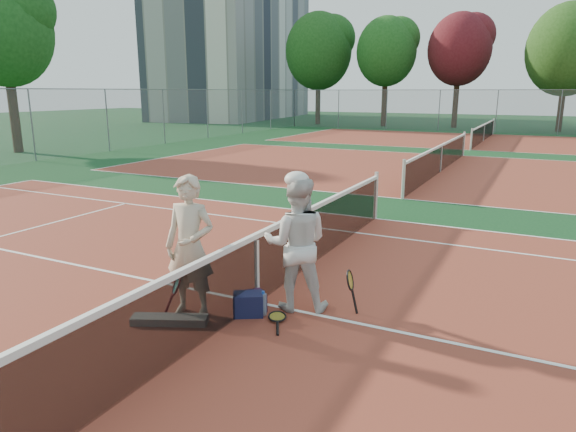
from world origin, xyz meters
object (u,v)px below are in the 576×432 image
Objects in this scene: racket_black_held at (350,292)px; sports_bag_purple at (256,301)px; player_a at (190,247)px; player_b at (296,244)px; racket_red at (177,296)px; apartment_block at (236,48)px; sports_bag_navy at (248,304)px; racket_spare at (277,317)px; water_bottle at (263,304)px; net_main at (257,269)px.

sports_bag_purple is (-1.17, -0.47, -0.17)m from racket_black_held.
player_a is at bearing 21.20° from racket_black_held.
player_b is at bearing 25.97° from player_a.
player_a is 3.34× the size of racket_red.
apartment_block reaches higher than sports_bag_navy.
sports_bag_purple is at bearing 26.99° from player_a.
racket_spare is at bearing 8.35° from player_a.
apartment_block is 53.11m from racket_black_held.
racket_red is (-0.13, -0.16, -0.66)m from player_a.
apartment_block is 11.75× the size of player_a.
racket_black_held reaches higher than water_bottle.
racket_black_held is 1.27m from sports_bag_purple.
racket_black_held reaches higher than racket_spare.
sports_bag_purple is at bearing 145.79° from water_bottle.
net_main reaches higher than racket_spare.
racket_spare is 0.26m from water_bottle.
player_a is 1.40m from player_b.
apartment_block is 36.62× the size of racket_spare.
racket_red is at bearing -136.76° from player_a.
racket_spare is at bearing 7.08° from sports_bag_navy.
racket_black_held is (1.99, 1.13, 0.02)m from racket_red.
sports_bag_purple is 1.02× the size of water_bottle.
apartment_block is 52.78m from player_b.
player_b is at bearing 10.68° from net_main.
sports_bag_navy is (0.10, -0.41, -0.36)m from net_main.
apartment_block is at bearing -79.37° from player_b.
racket_red is 1.14m from water_bottle.
apartment_block is 52.89m from sports_bag_purple.
player_b is at bearing 33.30° from sports_bag_purple.
player_a is 4.81× the size of sports_bag_navy.
player_b is 3.09× the size of racket_black_held.
racket_black_held is at bearing 12.14° from net_main.
sports_bag_purple is at bearing 39.89° from racket_spare.
net_main reaches higher than sports_bag_purple.
player_b is 0.92m from water_bottle.
apartment_block reaches higher than racket_spare.
apartment_block is at bearing 4.21° from racket_spare.
water_bottle is at bearing 33.68° from player_b.
water_bottle reaches higher than sports_bag_purple.
sports_bag_navy is at bearing 13.92° from player_a.
racket_black_held is (29.27, -43.73, -7.20)m from apartment_block.
sports_bag_navy is 0.21m from sports_bag_purple.
sports_bag_navy is at bearing -57.68° from apartment_block.
sports_bag_navy is at bearing 25.57° from player_b.
player_a reaches higher than player_b.
net_main is at bearing 3.61° from racket_red.
net_main is 1.01m from player_a.
apartment_block reaches higher than player_b.
racket_red is at bearing -140.97° from sports_bag_purple.
racket_red is 0.95× the size of racket_black_held.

